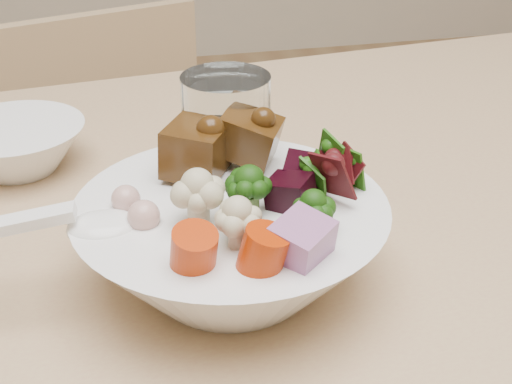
# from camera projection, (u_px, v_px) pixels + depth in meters

# --- Properties ---
(dining_table) EXTENTS (1.78, 1.13, 0.79)m
(dining_table) POSITION_uv_depth(u_px,v_px,m) (403.00, 316.00, 0.64)
(dining_table) COLOR tan
(dining_table) RESTS_ON ground
(chair_far) EXTENTS (0.47, 0.47, 0.81)m
(chair_far) POSITION_uv_depth(u_px,v_px,m) (131.00, 227.00, 1.25)
(chair_far) COLOR tan
(chair_far) RESTS_ON ground
(food_bowl) EXTENTS (0.23, 0.23, 0.13)m
(food_bowl) POSITION_uv_depth(u_px,v_px,m) (233.00, 237.00, 0.53)
(food_bowl) COLOR white
(food_bowl) RESTS_ON dining_table
(soup_spoon) EXTENTS (0.14, 0.04, 0.03)m
(soup_spoon) POSITION_uv_depth(u_px,v_px,m) (78.00, 227.00, 0.49)
(soup_spoon) COLOR white
(soup_spoon) RESTS_ON food_bowl
(water_glass) EXTENTS (0.07, 0.07, 0.13)m
(water_glass) POSITION_uv_depth(u_px,v_px,m) (227.00, 153.00, 0.61)
(water_glass) COLOR white
(water_glass) RESTS_ON dining_table
(side_bowl) EXTENTS (0.14, 0.14, 0.05)m
(side_bowl) POSITION_uv_depth(u_px,v_px,m) (17.00, 148.00, 0.71)
(side_bowl) COLOR white
(side_bowl) RESTS_ON dining_table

